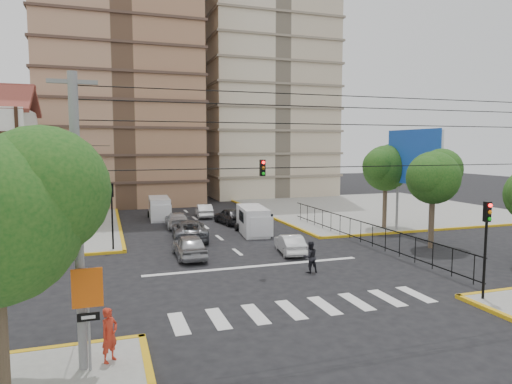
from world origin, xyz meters
name	(u,v)px	position (x,y,z in m)	size (l,w,h in m)	color
ground	(262,272)	(0.00, 0.00, 0.00)	(160.00, 160.00, 0.00)	black
sidewalk_ne	(373,208)	(20.00, 20.00, 0.07)	(26.00, 26.00, 0.15)	gray
crosswalk_stripes	(308,308)	(0.00, -6.00, 0.01)	(12.00, 2.40, 0.01)	silver
stop_line	(256,266)	(0.00, 1.20, 0.01)	(13.00, 0.40, 0.01)	silver
tower_tan	(118,5)	(-6.00, 36.00, 24.00)	(18.00, 16.00, 48.00)	#9E6F4F
tower_beige	(263,27)	(14.00, 40.00, 24.00)	(17.00, 16.00, 48.00)	#C4B194
park_fence	(360,244)	(9.00, 4.50, 0.00)	(0.10, 22.50, 1.66)	black
billboard	(414,159)	(14.45, 6.00, 6.00)	(0.36, 6.20, 8.10)	slate
tree_park_a	(434,175)	(13.08, 2.01, 5.01)	(4.41, 3.60, 6.83)	#473828
tree_park_c	(387,166)	(14.09, 9.01, 5.34)	(4.65, 3.80, 7.25)	#473828
tree_tudor	(55,168)	(-11.90, 16.01, 5.22)	(5.39, 4.40, 7.43)	#473828
traffic_light_se	(486,234)	(7.80, -7.80, 3.11)	(0.28, 0.22, 4.40)	black
traffic_light_nw	(112,205)	(-7.80, 7.80, 3.11)	(0.28, 0.22, 4.40)	black
traffic_light_hanging	(276,168)	(0.00, -2.04, 5.90)	(18.00, 9.12, 0.92)	black
utility_pole_sw	(78,221)	(-9.00, -9.00, 4.77)	(1.40, 0.28, 9.00)	slate
district_sign	(88,297)	(-8.80, -9.24, 2.45)	(0.90, 0.12, 3.20)	slate
van_right_lane	(254,221)	(2.93, 10.47, 1.05)	(2.42, 4.97, 2.15)	silver
van_left_lane	(160,209)	(-3.31, 20.16, 1.02)	(2.06, 4.73, 2.09)	silver
car_silver_front_left	(190,246)	(-3.28, 4.46, 0.76)	(1.78, 4.43, 1.51)	#A1A2A6
car_white_front_right	(290,244)	(3.16, 3.58, 0.63)	(1.34, 3.85, 1.27)	white
car_grey_mid_left	(190,230)	(-2.31, 9.86, 0.75)	(2.48, 5.37, 1.49)	slate
car_silver_rear_left	(177,220)	(-2.40, 15.35, 0.67)	(1.87, 4.60, 1.34)	#AAAAAE
car_darkgrey_mid_right	(230,216)	(2.41, 15.72, 0.73)	(1.72, 4.29, 1.46)	#262628
car_white_rear_right	(204,211)	(1.01, 20.34, 0.65)	(1.38, 3.96, 1.30)	white
pedestrian_sw_corner	(109,335)	(-8.22, -8.79, 1.03)	(0.64, 0.42, 1.75)	red
pedestrian_crosswalk	(310,257)	(2.45, -1.00, 0.88)	(0.85, 0.67, 1.76)	black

